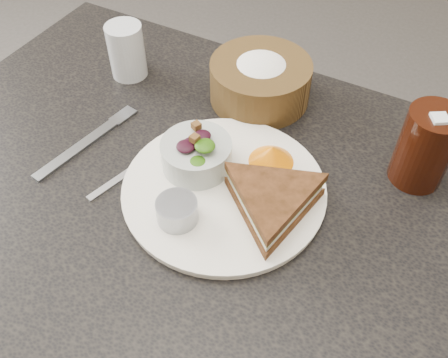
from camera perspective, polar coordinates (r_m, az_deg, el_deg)
The scene contains 11 objects.
dining_table at distance 1.05m, azimuth -1.90°, elevation -14.53°, with size 1.00×0.70×0.75m, color black.
dinner_plate at distance 0.73m, azimuth 0.00°, elevation -1.24°, with size 0.29×0.29×0.01m, color white.
sandwich at distance 0.68m, azimuth 5.54°, elevation -2.50°, with size 0.17×0.17×0.04m, color brown, non-canonical shape.
salad_bowl at distance 0.73m, azimuth -3.19°, elevation 3.25°, with size 0.11×0.11×0.06m, color #A9B3AE, non-canonical shape.
dressing_ramekin at distance 0.68m, azimuth -5.39°, elevation -3.67°, with size 0.06×0.06×0.03m, color gray.
orange_wedge at distance 0.75m, azimuth 5.47°, elevation 2.81°, with size 0.07×0.07×0.03m, color orange.
fork at distance 0.83m, azimuth -15.95°, elevation 3.69°, with size 0.02×0.18×0.00m, color #90969E.
knife at distance 0.78m, azimuth -10.12°, elevation 1.28°, with size 0.01×0.18×0.00m, color #B0B2B7.
bread_basket at distance 0.86m, azimuth 4.20°, elevation 11.75°, with size 0.17×0.17×0.10m, color brown, non-canonical shape.
cola_glass at distance 0.76m, azimuth 22.16°, elevation 3.71°, with size 0.08×0.08×0.13m, color black, non-canonical shape.
water_glass at distance 0.94m, azimuth -11.07°, elevation 14.18°, with size 0.07×0.07×0.10m, color silver.
Camera 1 is at (0.26, -0.41, 1.31)m, focal length 40.00 mm.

